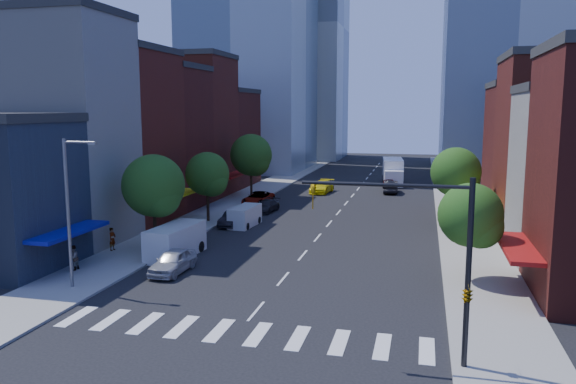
% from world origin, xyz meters
% --- Properties ---
extents(ground, '(220.00, 220.00, 0.00)m').
position_xyz_m(ground, '(0.00, 0.00, 0.00)').
color(ground, black).
rests_on(ground, ground).
extents(sidewalk_left, '(5.00, 120.00, 0.15)m').
position_xyz_m(sidewalk_left, '(-12.50, 40.00, 0.07)').
color(sidewalk_left, gray).
rests_on(sidewalk_left, ground).
extents(sidewalk_right, '(5.00, 120.00, 0.15)m').
position_xyz_m(sidewalk_right, '(12.50, 40.00, 0.07)').
color(sidewalk_right, gray).
rests_on(sidewalk_right, ground).
extents(crosswalk, '(19.00, 3.00, 0.01)m').
position_xyz_m(crosswalk, '(0.00, -3.00, 0.01)').
color(crosswalk, silver).
rests_on(crosswalk, ground).
extents(bldg_left_1, '(12.00, 8.00, 18.00)m').
position_xyz_m(bldg_left_1, '(-21.00, 12.00, 9.00)').
color(bldg_left_1, '#B4AFA6').
rests_on(bldg_left_1, ground).
extents(bldg_left_2, '(12.00, 9.00, 16.00)m').
position_xyz_m(bldg_left_2, '(-21.00, 20.50, 8.00)').
color(bldg_left_2, '#5E1F16').
rests_on(bldg_left_2, ground).
extents(bldg_left_3, '(12.00, 8.00, 15.00)m').
position_xyz_m(bldg_left_3, '(-21.00, 29.00, 7.50)').
color(bldg_left_3, '#4C1713').
rests_on(bldg_left_3, ground).
extents(bldg_left_4, '(12.00, 9.00, 17.00)m').
position_xyz_m(bldg_left_4, '(-21.00, 37.50, 8.50)').
color(bldg_left_4, '#5E1F16').
rests_on(bldg_left_4, ground).
extents(bldg_left_5, '(12.00, 10.00, 13.00)m').
position_xyz_m(bldg_left_5, '(-21.00, 47.00, 6.50)').
color(bldg_left_5, '#4C1713').
rests_on(bldg_left_5, ground).
extents(bldg_right_2, '(12.00, 10.00, 15.00)m').
position_xyz_m(bldg_right_2, '(21.00, 24.00, 7.50)').
color(bldg_right_2, '#5E1F16').
rests_on(bldg_right_2, ground).
extents(bldg_right_3, '(12.00, 10.00, 13.00)m').
position_xyz_m(bldg_right_3, '(21.00, 34.00, 6.50)').
color(bldg_right_3, '#4C1713').
rests_on(bldg_right_3, ground).
extents(tower_far_w, '(18.00, 18.00, 56.00)m').
position_xyz_m(tower_far_w, '(-18.00, 95.00, 28.00)').
color(tower_far_w, '#9EA5AD').
rests_on(tower_far_w, ground).
extents(traffic_signal, '(7.24, 2.24, 8.00)m').
position_xyz_m(traffic_signal, '(9.94, -4.50, 4.16)').
color(traffic_signal, black).
rests_on(traffic_signal, sidewalk_right).
extents(streetlight, '(2.25, 0.25, 9.00)m').
position_xyz_m(streetlight, '(-11.81, 1.00, 5.28)').
color(streetlight, slate).
rests_on(streetlight, sidewalk_left).
extents(tree_left_near, '(4.80, 4.80, 7.30)m').
position_xyz_m(tree_left_near, '(-11.35, 10.92, 4.87)').
color(tree_left_near, black).
rests_on(tree_left_near, sidewalk_left).
extents(tree_left_mid, '(4.20, 4.20, 6.65)m').
position_xyz_m(tree_left_mid, '(-11.35, 21.92, 4.53)').
color(tree_left_mid, black).
rests_on(tree_left_mid, sidewalk_left).
extents(tree_left_far, '(5.00, 5.00, 7.75)m').
position_xyz_m(tree_left_far, '(-11.35, 35.92, 5.20)').
color(tree_left_far, black).
rests_on(tree_left_far, sidewalk_left).
extents(tree_right_near, '(4.00, 4.00, 6.20)m').
position_xyz_m(tree_right_near, '(11.65, 7.92, 4.19)').
color(tree_right_near, black).
rests_on(tree_right_near, sidewalk_right).
extents(tree_right_far, '(4.60, 4.60, 7.20)m').
position_xyz_m(tree_right_far, '(11.65, 25.92, 4.86)').
color(tree_right_far, black).
rests_on(tree_right_far, sidewalk_right).
extents(parked_car_front, '(1.95, 4.62, 1.56)m').
position_xyz_m(parked_car_front, '(-7.50, 5.59, 0.78)').
color(parked_car_front, '#ABABB0').
rests_on(parked_car_front, ground).
extents(parked_car_second, '(1.73, 4.42, 1.43)m').
position_xyz_m(parked_car_second, '(-8.57, 20.91, 0.72)').
color(parked_car_second, black).
rests_on(parked_car_second, ground).
extents(parked_car_third, '(2.72, 5.65, 1.55)m').
position_xyz_m(parked_car_third, '(-9.50, 32.12, 0.78)').
color(parked_car_third, '#999999').
rests_on(parked_car_third, ground).
extents(parked_car_rear, '(2.28, 4.58, 1.28)m').
position_xyz_m(parked_car_rear, '(-7.50, 28.48, 0.64)').
color(parked_car_rear, black).
rests_on(parked_car_rear, ground).
extents(cargo_van_near, '(2.71, 5.76, 2.38)m').
position_xyz_m(cargo_van_near, '(-9.08, 9.29, 1.18)').
color(cargo_van_near, silver).
rests_on(cargo_van_near, ground).
extents(cargo_van_far, '(2.06, 4.53, 1.88)m').
position_xyz_m(cargo_van_far, '(-7.51, 21.03, 0.93)').
color(cargo_van_far, silver).
rests_on(cargo_van_far, ground).
extents(taxi, '(2.80, 5.63, 1.57)m').
position_xyz_m(taxi, '(-4.20, 43.35, 0.79)').
color(taxi, '#FFEE0D').
rests_on(taxi, ground).
extents(traffic_car_oncoming, '(1.80, 4.95, 1.62)m').
position_xyz_m(traffic_car_oncoming, '(4.54, 45.39, 0.81)').
color(traffic_car_oncoming, black).
rests_on(traffic_car_oncoming, ground).
extents(traffic_car_far, '(1.93, 4.24, 1.41)m').
position_xyz_m(traffic_car_far, '(3.99, 50.30, 0.71)').
color(traffic_car_far, '#999999').
rests_on(traffic_car_far, ground).
extents(box_truck, '(3.50, 9.24, 3.64)m').
position_xyz_m(box_truck, '(4.28, 54.11, 1.72)').
color(box_truck, white).
rests_on(box_truck, ground).
extents(pedestrian_near, '(0.50, 0.69, 1.75)m').
position_xyz_m(pedestrian_near, '(-14.35, 9.55, 1.03)').
color(pedestrian_near, '#999999').
rests_on(pedestrian_near, sidewalk_left).
extents(pedestrian_far, '(0.67, 0.85, 1.69)m').
position_xyz_m(pedestrian_far, '(-14.03, 4.13, 1.00)').
color(pedestrian_far, '#999999').
rests_on(pedestrian_far, sidewalk_left).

